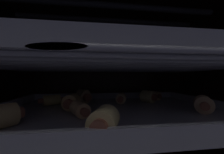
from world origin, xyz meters
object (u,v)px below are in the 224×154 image
pig_in_blanket_lower_6 (203,104)px  pig_in_blanket_lower_8 (121,98)px  oven_rack_lower (114,115)px  pig_in_blanket_lower_7 (148,97)px  heating_element (114,6)px  pig_in_blanket_upper_1 (28,58)px  pig_in_blanket_upper_6 (150,62)px  baking_tray_lower (114,110)px  pig_in_blanket_upper_2 (134,62)px  pig_in_blanket_lower_10 (83,95)px  pig_in_blanket_lower_9 (154,95)px  pig_in_blanket_upper_4 (74,60)px  pig_in_blanket_upper_0 (73,49)px  pig_in_blanket_lower_2 (52,100)px  oven_rack_upper (114,67)px  pig_in_blanket_lower_3 (72,102)px  baking_tray_upper (114,63)px  pig_in_blanket_upper_5 (156,60)px  pig_in_blanket_upper_3 (107,46)px  pig_in_blanket_lower_1 (104,121)px  pig_in_blanket_lower_5 (80,109)px  pig_in_blanket_lower_4 (83,97)px

pig_in_blanket_lower_6 → pig_in_blanket_lower_8: 18.30cm
oven_rack_lower → pig_in_blanket_lower_7: size_ratio=11.42×
heating_element → pig_in_blanket_lower_7: (10.47, 6.62, -20.79)cm
pig_in_blanket_upper_1 → pig_in_blanket_upper_6: size_ratio=0.81×
baking_tray_lower → pig_in_blanket_lower_7: 12.52cm
pig_in_blanket_lower_6 → pig_in_blanket_upper_2: size_ratio=0.97×
pig_in_blanket_lower_8 → pig_in_blanket_upper_6: (10.42, 5.61, 10.45)cm
heating_element → pig_in_blanket_lower_10: size_ratio=10.49×
pig_in_blanket_lower_9 → pig_in_blanket_upper_1: bearing=-170.9°
pig_in_blanket_upper_4 → pig_in_blanket_upper_6: bearing=9.4°
pig_in_blanket_upper_2 → pig_in_blanket_upper_6: (5.19, 0.58, 0.21)cm
pig_in_blanket_lower_10 → pig_in_blanket_upper_0: pig_in_blanket_upper_0 is taller
pig_in_blanket_lower_10 → pig_in_blanket_upper_1: 17.51cm
pig_in_blanket_lower_2 → oven_rack_upper: (14.59, -6.18, 7.86)cm
pig_in_blanket_lower_7 → pig_in_blanket_lower_10: same height
heating_element → pig_in_blanket_lower_7: 24.20cm
pig_in_blanket_lower_8 → pig_in_blanket_upper_2: 12.55cm
oven_rack_lower → pig_in_blanket_lower_3: pig_in_blanket_lower_3 is taller
pig_in_blanket_lower_8 → baking_tray_upper: baking_tray_upper is taller
pig_in_blanket_lower_10 → pig_in_blanket_upper_5: 23.25cm
pig_in_blanket_upper_2 → pig_in_blanket_upper_3: bearing=-118.0°
pig_in_blanket_upper_0 → pig_in_blanket_upper_1: pig_in_blanket_upper_0 is taller
pig_in_blanket_upper_3 → pig_in_blanket_lower_3: bearing=126.4°
pig_in_blanket_lower_2 → oven_rack_lower: bearing=-23.0°
pig_in_blanket_lower_10 → pig_in_blanket_lower_1: bearing=-80.2°
oven_rack_upper → pig_in_blanket_lower_10: bearing=120.4°
pig_in_blanket_lower_2 → pig_in_blanket_upper_4: pig_in_blanket_upper_4 is taller
oven_rack_lower → oven_rack_upper: oven_rack_upper is taller
pig_in_blanket_lower_7 → pig_in_blanket_lower_8: 7.50cm
pig_in_blanket_lower_2 → pig_in_blanket_upper_3: bearing=-49.2°
pig_in_blanket_lower_7 → oven_rack_upper: oven_rack_upper is taller
heating_element → pig_in_blanket_upper_1: heating_element is taller
pig_in_blanket_lower_10 → pig_in_blanket_lower_8: bearing=-29.8°
heating_element → pig_in_blanket_lower_10: 25.57cm
pig_in_blanket_lower_7 → pig_in_blanket_upper_6: (2.92, 5.79, 10.15)cm
heating_element → pig_in_blanket_lower_5: heating_element is taller
baking_tray_lower → pig_in_blanket_upper_4: size_ratio=7.86×
pig_in_blanket_lower_4 → pig_in_blanket_upper_0: pig_in_blanket_upper_0 is taller
oven_rack_upper → pig_in_blanket_upper_0: pig_in_blanket_upper_0 is taller
pig_in_blanket_lower_8 → oven_rack_upper: 10.75cm
pig_in_blanket_lower_9 → pig_in_blanket_upper_2: (-5.88, 0.96, 10.26)cm
pig_in_blanket_lower_3 → pig_in_blanket_lower_7: size_ratio=1.23×
baking_tray_lower → pig_in_blanket_lower_3: (-9.01, 1.04, 1.83)cm
pig_in_blanket_upper_1 → pig_in_blanket_upper_6: 33.99cm
oven_rack_lower → pig_in_blanket_lower_3: (-9.01, 1.04, 2.82)cm
pig_in_blanket_lower_10 → pig_in_blanket_upper_4: 10.97cm
pig_in_blanket_upper_4 → pig_in_blanket_upper_6: 23.43cm
pig_in_blanket_lower_2 → pig_in_blanket_lower_6: (31.47, -11.28, 0.37)cm
heating_element → pig_in_blanket_upper_4: heating_element is taller
baking_tray_lower → baking_tray_upper: (0.00, 0.00, 10.21)cm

